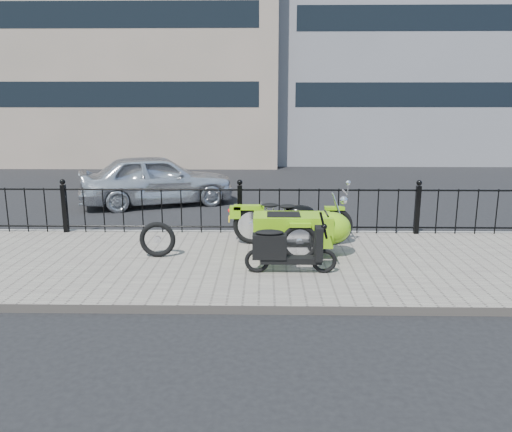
{
  "coord_description": "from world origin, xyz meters",
  "views": [
    {
      "loc": [
        0.49,
        -8.36,
        2.65
      ],
      "look_at": [
        0.34,
        -0.1,
        0.78
      ],
      "focal_mm": 35.0,
      "sensor_mm": 36.0,
      "label": 1
    }
  ],
  "objects_px": {
    "motorcycle_sidecar": "(302,227)",
    "spare_tire": "(158,239)",
    "scooter": "(284,249)",
    "sedan_car": "(157,179)"
  },
  "relations": [
    {
      "from": "motorcycle_sidecar",
      "to": "spare_tire",
      "type": "height_order",
      "value": "motorcycle_sidecar"
    },
    {
      "from": "motorcycle_sidecar",
      "to": "scooter",
      "type": "height_order",
      "value": "motorcycle_sidecar"
    },
    {
      "from": "spare_tire",
      "to": "sedan_car",
      "type": "relative_size",
      "value": 0.15
    },
    {
      "from": "motorcycle_sidecar",
      "to": "scooter",
      "type": "relative_size",
      "value": 1.62
    },
    {
      "from": "motorcycle_sidecar",
      "to": "spare_tire",
      "type": "xyz_separation_m",
      "value": [
        -2.44,
        -0.23,
        -0.17
      ]
    },
    {
      "from": "motorcycle_sidecar",
      "to": "spare_tire",
      "type": "distance_m",
      "value": 2.45
    },
    {
      "from": "spare_tire",
      "to": "motorcycle_sidecar",
      "type": "bearing_deg",
      "value": 5.37
    },
    {
      "from": "motorcycle_sidecar",
      "to": "sedan_car",
      "type": "relative_size",
      "value": 0.57
    },
    {
      "from": "scooter",
      "to": "spare_tire",
      "type": "height_order",
      "value": "scooter"
    },
    {
      "from": "sedan_car",
      "to": "spare_tire",
      "type": "bearing_deg",
      "value": 172.44
    }
  ]
}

